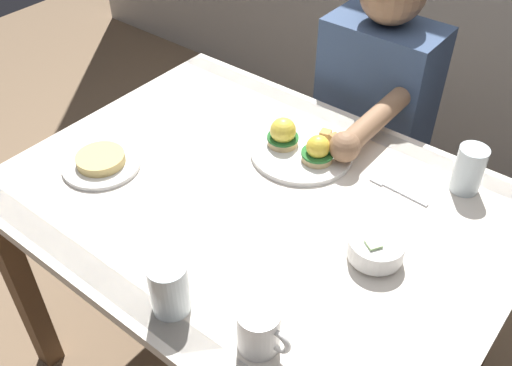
{
  "coord_description": "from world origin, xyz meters",
  "views": [
    {
      "loc": [
        0.63,
        -0.81,
        1.66
      ],
      "look_at": [
        -0.01,
        0.0,
        0.78
      ],
      "focal_mm": 40.01,
      "sensor_mm": 36.0,
      "label": 1
    }
  ],
  "objects_px": {
    "eggs_benedict_plate": "(301,147)",
    "coffee_mug": "(260,329)",
    "fork": "(395,189)",
    "fruit_bowl": "(377,248)",
    "diner_person": "(370,115)",
    "water_glass_near": "(468,171)",
    "dining_table": "(258,227)",
    "water_glass_far": "(170,290)",
    "side_plate": "(101,162)"
  },
  "relations": [
    {
      "from": "fruit_bowl",
      "to": "water_glass_near",
      "type": "bearing_deg",
      "value": 80.27
    },
    {
      "from": "fork",
      "to": "dining_table",
      "type": "bearing_deg",
      "value": -137.55
    },
    {
      "from": "water_glass_near",
      "to": "eggs_benedict_plate",
      "type": "bearing_deg",
      "value": -161.06
    },
    {
      "from": "side_plate",
      "to": "diner_person",
      "type": "bearing_deg",
      "value": 64.24
    },
    {
      "from": "eggs_benedict_plate",
      "to": "water_glass_far",
      "type": "distance_m",
      "value": 0.57
    },
    {
      "from": "diner_person",
      "to": "fruit_bowl",
      "type": "bearing_deg",
      "value": -60.31
    },
    {
      "from": "water_glass_near",
      "to": "coffee_mug",
      "type": "bearing_deg",
      "value": -100.15
    },
    {
      "from": "eggs_benedict_plate",
      "to": "water_glass_near",
      "type": "xyz_separation_m",
      "value": [
        0.39,
        0.13,
        0.03
      ]
    },
    {
      "from": "fruit_bowl",
      "to": "side_plate",
      "type": "relative_size",
      "value": 0.6
    },
    {
      "from": "fork",
      "to": "fruit_bowl",
      "type": "bearing_deg",
      "value": -72.29
    },
    {
      "from": "water_glass_near",
      "to": "diner_person",
      "type": "xyz_separation_m",
      "value": [
        -0.4,
        0.26,
        -0.14
      ]
    },
    {
      "from": "water_glass_far",
      "to": "water_glass_near",
      "type": "bearing_deg",
      "value": 66.18
    },
    {
      "from": "fruit_bowl",
      "to": "water_glass_far",
      "type": "distance_m",
      "value": 0.44
    },
    {
      "from": "side_plate",
      "to": "diner_person",
      "type": "height_order",
      "value": "diner_person"
    },
    {
      "from": "fruit_bowl",
      "to": "water_glass_near",
      "type": "relative_size",
      "value": 0.98
    },
    {
      "from": "side_plate",
      "to": "dining_table",
      "type": "bearing_deg",
      "value": 22.31
    },
    {
      "from": "coffee_mug",
      "to": "fork",
      "type": "relative_size",
      "value": 0.71
    },
    {
      "from": "fork",
      "to": "eggs_benedict_plate",
      "type": "bearing_deg",
      "value": -174.46
    },
    {
      "from": "coffee_mug",
      "to": "dining_table",
      "type": "bearing_deg",
      "value": 128.76
    },
    {
      "from": "diner_person",
      "to": "dining_table",
      "type": "bearing_deg",
      "value": -88.14
    },
    {
      "from": "fruit_bowl",
      "to": "side_plate",
      "type": "xyz_separation_m",
      "value": [
        -0.71,
        -0.16,
        -0.02
      ]
    },
    {
      "from": "dining_table",
      "to": "eggs_benedict_plate",
      "type": "xyz_separation_m",
      "value": [
        -0.01,
        0.2,
        0.13
      ]
    },
    {
      "from": "diner_person",
      "to": "water_glass_far",
      "type": "bearing_deg",
      "value": -84.74
    },
    {
      "from": "coffee_mug",
      "to": "water_glass_near",
      "type": "relative_size",
      "value": 0.91
    },
    {
      "from": "fruit_bowl",
      "to": "water_glass_far",
      "type": "xyz_separation_m",
      "value": [
        -0.25,
        -0.37,
        0.02
      ]
    },
    {
      "from": "eggs_benedict_plate",
      "to": "fork",
      "type": "distance_m",
      "value": 0.27
    },
    {
      "from": "water_glass_near",
      "to": "diner_person",
      "type": "distance_m",
      "value": 0.5
    },
    {
      "from": "water_glass_near",
      "to": "water_glass_far",
      "type": "xyz_separation_m",
      "value": [
        -0.31,
        -0.7,
        -0.0
      ]
    },
    {
      "from": "water_glass_near",
      "to": "diner_person",
      "type": "height_order",
      "value": "diner_person"
    },
    {
      "from": "dining_table",
      "to": "water_glass_near",
      "type": "relative_size",
      "value": 9.85
    },
    {
      "from": "fruit_bowl",
      "to": "diner_person",
      "type": "bearing_deg",
      "value": 119.69
    },
    {
      "from": "water_glass_far",
      "to": "diner_person",
      "type": "height_order",
      "value": "diner_person"
    },
    {
      "from": "coffee_mug",
      "to": "water_glass_far",
      "type": "height_order",
      "value": "water_glass_far"
    },
    {
      "from": "fruit_bowl",
      "to": "coffee_mug",
      "type": "relative_size",
      "value": 1.08
    },
    {
      "from": "dining_table",
      "to": "water_glass_far",
      "type": "relative_size",
      "value": 10.09
    },
    {
      "from": "eggs_benedict_plate",
      "to": "coffee_mug",
      "type": "relative_size",
      "value": 2.43
    },
    {
      "from": "coffee_mug",
      "to": "eggs_benedict_plate",
      "type": "bearing_deg",
      "value": 117.49
    },
    {
      "from": "eggs_benedict_plate",
      "to": "diner_person",
      "type": "height_order",
      "value": "diner_person"
    },
    {
      "from": "water_glass_near",
      "to": "fork",
      "type": "bearing_deg",
      "value": -139.71
    },
    {
      "from": "coffee_mug",
      "to": "water_glass_far",
      "type": "bearing_deg",
      "value": -168.48
    },
    {
      "from": "fruit_bowl",
      "to": "fork",
      "type": "relative_size",
      "value": 0.77
    },
    {
      "from": "water_glass_near",
      "to": "side_plate",
      "type": "xyz_separation_m",
      "value": [
        -0.76,
        -0.49,
        -0.04
      ]
    },
    {
      "from": "dining_table",
      "to": "water_glass_far",
      "type": "distance_m",
      "value": 0.4
    },
    {
      "from": "eggs_benedict_plate",
      "to": "coffee_mug",
      "type": "bearing_deg",
      "value": -62.51
    },
    {
      "from": "dining_table",
      "to": "water_glass_near",
      "type": "bearing_deg",
      "value": 41.73
    },
    {
      "from": "coffee_mug",
      "to": "fork",
      "type": "bearing_deg",
      "value": 91.07
    },
    {
      "from": "fork",
      "to": "water_glass_near",
      "type": "height_order",
      "value": "water_glass_near"
    },
    {
      "from": "fruit_bowl",
      "to": "diner_person",
      "type": "height_order",
      "value": "diner_person"
    },
    {
      "from": "dining_table",
      "to": "water_glass_near",
      "type": "distance_m",
      "value": 0.53
    },
    {
      "from": "eggs_benedict_plate",
      "to": "fruit_bowl",
      "type": "relative_size",
      "value": 2.25
    }
  ]
}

